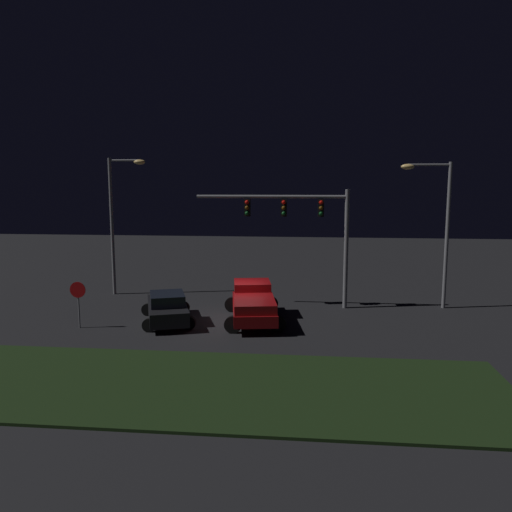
{
  "coord_description": "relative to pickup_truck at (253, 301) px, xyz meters",
  "views": [
    {
      "loc": [
        3.39,
        -24.54,
        6.77
      ],
      "look_at": [
        0.85,
        0.66,
        3.14
      ],
      "focal_mm": 35.2,
      "sensor_mm": 36.0,
      "label": 1
    }
  ],
  "objects": [
    {
      "name": "traffic_signal_gantry",
      "position": [
        2.32,
        3.06,
        3.9
      ],
      "size": [
        8.32,
        0.56,
        6.5
      ],
      "color": "slate",
      "rests_on": "ground_plane"
    },
    {
      "name": "grass_median",
      "position": [
        -0.79,
        -8.49,
        -0.95
      ],
      "size": [
        20.63,
        6.5,
        0.1
      ],
      "primitive_type": "cube",
      "color": "black",
      "rests_on": "ground_plane"
    },
    {
      "name": "street_lamp_left",
      "position": [
        -8.79,
        5.23,
        4.2
      ],
      "size": [
        2.31,
        0.44,
        8.33
      ],
      "color": "slate",
      "rests_on": "ground_plane"
    },
    {
      "name": "street_lamp_right",
      "position": [
        9.63,
        3.62,
        4.03
      ],
      "size": [
        2.69,
        0.44,
        7.95
      ],
      "color": "slate",
      "rests_on": "ground_plane"
    },
    {
      "name": "pickup_truck",
      "position": [
        0.0,
        0.0,
        0.0
      ],
      "size": [
        3.43,
        5.64,
        1.8
      ],
      "rotation": [
        0.0,
        0.0,
        1.73
      ],
      "color": "maroon",
      "rests_on": "ground_plane"
    },
    {
      "name": "car_sedan",
      "position": [
        -4.16,
        -0.8,
        -0.26
      ],
      "size": [
        3.35,
        4.75,
        1.51
      ],
      "rotation": [
        0.0,
        0.0,
        1.9
      ],
      "color": "black",
      "rests_on": "ground_plane"
    },
    {
      "name": "stop_sign",
      "position": [
        -8.07,
        -2.15,
        0.56
      ],
      "size": [
        0.76,
        0.08,
        2.23
      ],
      "color": "slate",
      "rests_on": "ground_plane"
    },
    {
      "name": "ground_plane",
      "position": [
        -0.79,
        0.26,
        -1.0
      ],
      "size": [
        80.0,
        80.0,
        0.0
      ],
      "primitive_type": "plane",
      "color": "black"
    }
  ]
}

